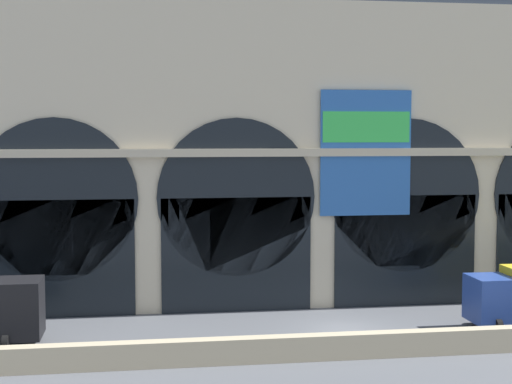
{
  "coord_description": "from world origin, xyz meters",
  "views": [
    {
      "loc": [
        -10.01,
        -36.34,
        9.93
      ],
      "look_at": [
        -3.78,
        5.0,
        6.65
      ],
      "focal_mm": 53.24,
      "sensor_mm": 36.0,
      "label": 1
    }
  ],
  "objects": [
    {
      "name": "ground_plane",
      "position": [
        0.0,
        0.0,
        0.0
      ],
      "size": [
        200.0,
        200.0,
        0.0
      ],
      "primitive_type": "plane",
      "color": "#54565B"
    },
    {
      "name": "station_building",
      "position": [
        0.03,
        7.84,
        10.17
      ],
      "size": [
        50.61,
        6.11,
        20.83
      ],
      "color": "beige",
      "rests_on": "ground"
    },
    {
      "name": "quay_parapet_wall",
      "position": [
        0.0,
        -4.53,
        0.55
      ],
      "size": [
        90.0,
        0.7,
        1.11
      ],
      "primitive_type": "cube",
      "color": "#BCAD8C",
      "rests_on": "ground"
    }
  ]
}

